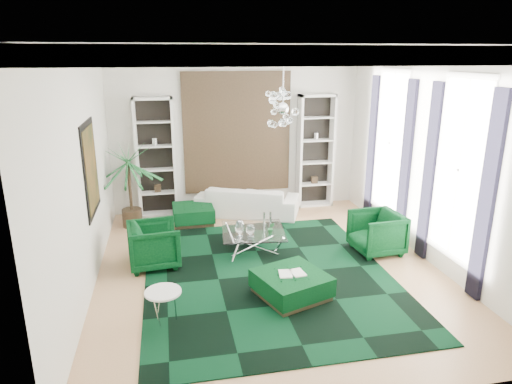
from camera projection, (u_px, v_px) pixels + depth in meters
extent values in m
cube|color=tan|center=(268.00, 268.00, 8.29)|extent=(6.00, 7.00, 0.02)
cube|color=white|center=(270.00, 48.00, 7.19)|extent=(6.00, 7.00, 0.02)
cube|color=silver|center=(237.00, 133.00, 11.04)|extent=(6.00, 0.02, 3.80)
cube|color=silver|center=(349.00, 248.00, 4.45)|extent=(6.00, 0.02, 3.80)
cube|color=silver|center=(83.00, 174.00, 7.18)|extent=(0.02, 7.00, 3.80)
cube|color=silver|center=(430.00, 158.00, 8.31)|extent=(0.02, 7.00, 3.80)
cylinder|color=white|center=(266.00, 51.00, 7.48)|extent=(0.90, 0.90, 0.05)
cube|color=black|center=(237.00, 133.00, 10.99)|extent=(2.50, 0.06, 2.80)
cube|color=black|center=(91.00, 168.00, 7.76)|extent=(0.04, 1.30, 1.60)
cube|color=white|center=(459.00, 170.00, 7.46)|extent=(0.03, 1.10, 2.90)
cube|color=black|center=(487.00, 199.00, 6.79)|extent=(0.07, 0.30, 3.25)
cube|color=black|center=(429.00, 173.00, 8.25)|extent=(0.07, 0.30, 3.25)
cube|color=white|center=(390.00, 143.00, 9.71)|extent=(0.03, 1.10, 2.90)
cube|color=black|center=(406.00, 163.00, 9.04)|extent=(0.07, 0.30, 3.25)
cube|color=black|center=(372.00, 148.00, 10.51)|extent=(0.07, 0.30, 3.25)
cube|color=black|center=(268.00, 275.00, 7.98)|extent=(4.20, 5.00, 0.02)
imported|color=white|center=(247.00, 201.00, 10.94)|extent=(2.57, 1.78, 0.70)
imported|color=black|center=(154.00, 245.00, 8.26)|extent=(0.99, 0.96, 0.81)
imported|color=black|center=(377.00, 233.00, 8.82)|extent=(0.96, 0.94, 0.81)
cube|color=black|center=(193.00, 214.00, 10.44)|extent=(0.93, 0.93, 0.40)
cube|color=black|center=(291.00, 285.00, 7.23)|extent=(1.28, 1.28, 0.40)
cube|color=white|center=(292.00, 273.00, 7.17)|extent=(0.42, 0.28, 0.03)
cylinder|color=white|center=(164.00, 308.00, 6.50)|extent=(0.58, 0.58, 0.50)
imported|color=#1E6630|center=(271.00, 228.00, 8.70)|extent=(0.16, 0.14, 0.24)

